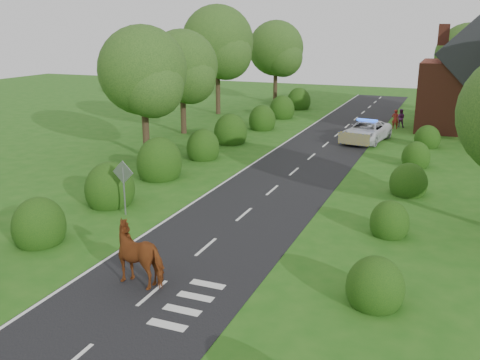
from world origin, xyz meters
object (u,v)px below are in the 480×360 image
at_px(road_sign, 123,180).
at_px(pedestrian_red, 395,119).
at_px(cow, 142,258).
at_px(police_van, 366,131).
at_px(pedestrian_purple, 400,118).

height_order(road_sign, pedestrian_red, road_sign).
height_order(cow, police_van, cow).
distance_m(pedestrian_red, pedestrian_purple, 0.98).
relative_size(cow, pedestrian_purple, 1.56).
bearing_deg(pedestrian_purple, police_van, 74.02).
height_order(cow, pedestrian_purple, cow).
relative_size(cow, pedestrian_red, 1.50).
bearing_deg(pedestrian_red, pedestrian_purple, -118.67).
bearing_deg(police_van, pedestrian_red, 85.94).
bearing_deg(road_sign, police_van, 69.67).
relative_size(road_sign, police_van, 0.44).
xyz_separation_m(road_sign, pedestrian_purple, (9.21, 27.21, -0.88)).
relative_size(cow, police_van, 0.41).
bearing_deg(cow, pedestrian_purple, 174.32).
xyz_separation_m(cow, police_van, (3.23, 25.59, -0.10)).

